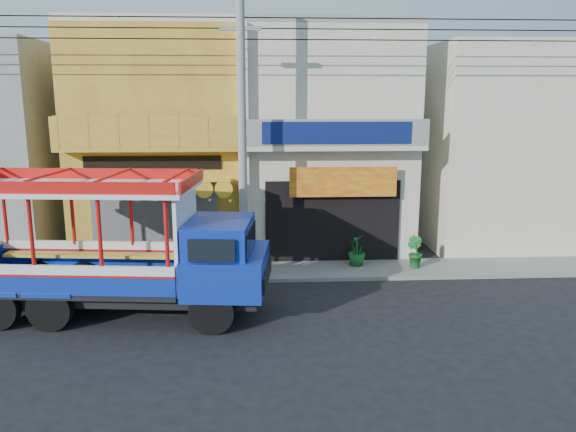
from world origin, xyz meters
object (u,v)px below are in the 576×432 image
(songthaew_truck, at_px, (136,249))
(potted_plant_c, at_px, (357,250))
(utility_pole, at_px, (247,119))
(potted_plant_b, at_px, (414,252))
(green_sign, at_px, (66,263))

(songthaew_truck, distance_m, potted_plant_c, 7.57)
(utility_pole, xyz_separation_m, potted_plant_b, (5.47, 0.72, -4.39))
(potted_plant_c, bearing_deg, potted_plant_b, 100.06)
(songthaew_truck, distance_m, green_sign, 4.45)
(green_sign, height_order, potted_plant_c, potted_plant_c)
(songthaew_truck, bearing_deg, potted_plant_c, 30.55)
(green_sign, relative_size, potted_plant_c, 0.95)
(potted_plant_b, distance_m, potted_plant_c, 1.90)
(potted_plant_b, bearing_deg, green_sign, 69.01)
(songthaew_truck, relative_size, potted_plant_b, 7.90)
(utility_pole, bearing_deg, potted_plant_c, 15.84)
(green_sign, relative_size, potted_plant_b, 0.97)
(utility_pole, xyz_separation_m, potted_plant_c, (3.59, 1.02, -4.39))
(utility_pole, height_order, potted_plant_c, utility_pole)
(potted_plant_c, bearing_deg, songthaew_truck, -40.19)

